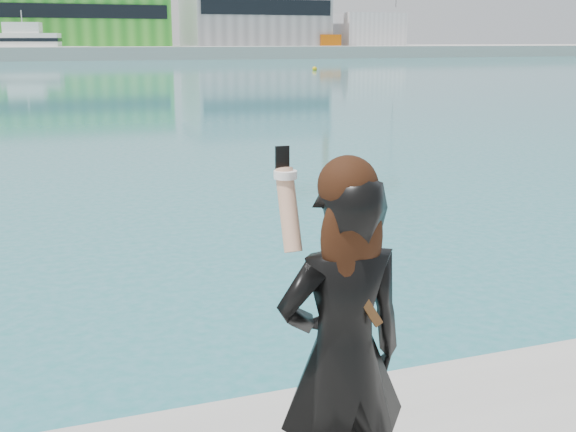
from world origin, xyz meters
name	(u,v)px	position (x,y,z in m)	size (l,w,h in m)	color
far_quay	(27,52)	(0.00, 130.00, 1.00)	(320.00, 40.00, 2.00)	#9E9E99
warehouse_green	(74,14)	(8.00, 127.98, 7.26)	(30.60, 16.36, 10.50)	green
warehouse_grey_right	(254,11)	(40.00, 127.98, 8.26)	(25.50, 15.35, 12.50)	gray
ancillary_shed	(367,29)	(62.00, 126.00, 5.00)	(12.00, 10.00, 6.00)	silver
flagpole_right	(165,18)	(22.09, 121.00, 6.54)	(1.28, 0.16, 8.00)	silver
motor_yacht	(33,47)	(0.71, 114.42, 2.06)	(16.31, 7.79, 7.34)	white
buoy_near	(315,70)	(26.68, 66.44, 0.00)	(0.50, 0.50, 0.50)	gold
woman	(343,346)	(-0.72, -0.35, 1.70)	(0.62, 0.41, 1.78)	black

